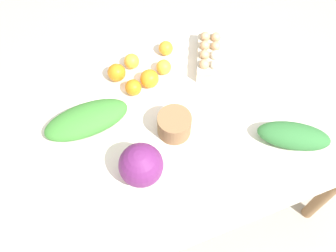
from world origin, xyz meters
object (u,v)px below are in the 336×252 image
greens_bunch_scallion (87,120)px  orange_5 (117,73)px  egg_carton (210,55)px  orange_2 (166,48)px  orange_3 (133,87)px  cabbage_purple (141,165)px  orange_1 (132,61)px  greens_bunch_beet_tops (294,136)px  paper_bag (174,125)px  orange_4 (149,79)px  orange_0 (164,67)px

greens_bunch_scallion → orange_5: bearing=45.8°
egg_carton → orange_5: (-0.42, 0.06, -0.00)m
orange_2 → orange_3: (-0.21, -0.16, 0.00)m
greens_bunch_scallion → orange_2: bearing=29.6°
cabbage_purple → orange_1: (0.13, 0.51, -0.05)m
greens_bunch_scallion → cabbage_purple: bearing=-64.8°
cabbage_purple → orange_1: bearing=75.5°
greens_bunch_beet_tops → orange_3: size_ratio=4.03×
orange_3 → egg_carton: bearing=6.3°
paper_bag → orange_4: size_ratio=1.67×
greens_bunch_beet_tops → greens_bunch_scallion: 0.82m
paper_bag → greens_bunch_beet_tops: paper_bag is taller
cabbage_purple → greens_bunch_scallion: bearing=115.2°
greens_bunch_scallion → orange_0: bearing=20.8°
cabbage_purple → orange_4: bearing=66.2°
egg_carton → orange_1: egg_carton is taller
orange_0 → orange_5: bearing=168.4°
paper_bag → orange_5: (-0.13, 0.34, -0.01)m
orange_1 → greens_bunch_scallion: bearing=-139.2°
orange_4 → orange_5: size_ratio=1.02×
greens_bunch_scallion → orange_5: size_ratio=4.35×
orange_0 → orange_2: bearing=64.1°
orange_0 → orange_4: bearing=-152.8°
egg_carton → paper_bag: (-0.28, -0.28, 0.01)m
cabbage_purple → orange_5: size_ratio=2.08×
orange_1 → orange_0: bearing=-34.3°
greens_bunch_scallion → greens_bunch_beet_tops: bearing=-26.5°
paper_bag → orange_3: paper_bag is taller
greens_bunch_beet_tops → orange_4: greens_bunch_beet_tops is taller
egg_carton → greens_bunch_scallion: (-0.60, -0.13, 0.00)m
greens_bunch_scallion → orange_2: 0.50m
cabbage_purple → orange_4: 0.43m
paper_bag → orange_3: 0.26m
orange_0 → orange_5: (-0.20, 0.04, 0.01)m
orange_1 → orange_2: 0.17m
greens_bunch_scallion → orange_1: size_ratio=5.00×
orange_2 → greens_bunch_scallion: bearing=-150.4°
orange_0 → orange_2: orange_0 is taller
cabbage_purple → orange_4: cabbage_purple is taller
orange_4 → orange_5: (-0.12, 0.08, -0.00)m
greens_bunch_beet_tops → orange_1: 0.76m
egg_carton → paper_bag: size_ratio=2.02×
orange_5 → greens_bunch_beet_tops: bearing=-45.3°
cabbage_purple → paper_bag: bearing=35.7°
greens_bunch_scallion → orange_2: (0.44, 0.25, -0.01)m
cabbage_purple → orange_1: size_ratio=2.40×
orange_5 → cabbage_purple: bearing=-96.1°
paper_bag → orange_5: bearing=111.4°
greens_bunch_beet_tops → cabbage_purple: bearing=172.2°
orange_1 → paper_bag: bearing=-82.4°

